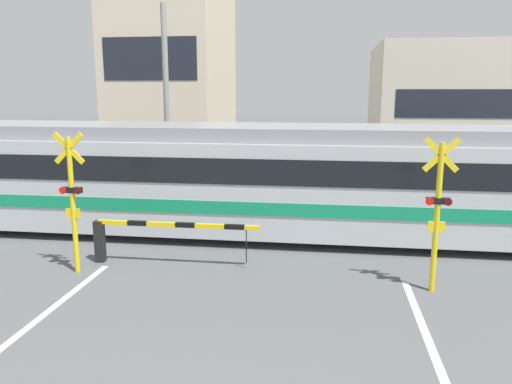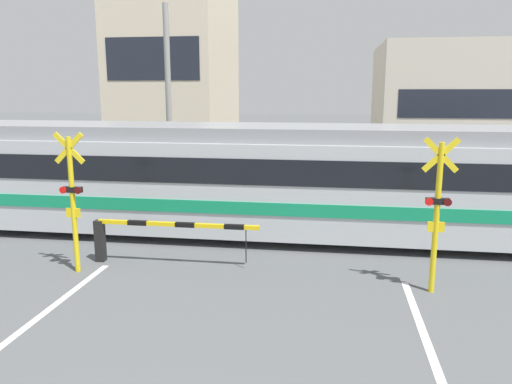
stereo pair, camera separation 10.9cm
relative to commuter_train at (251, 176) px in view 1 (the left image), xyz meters
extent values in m
cube|color=gray|center=(0.43, -0.72, -1.57)|extent=(50.00, 0.10, 0.08)
cube|color=gray|center=(0.43, 0.72, -1.57)|extent=(50.00, 0.10, 0.08)
cube|color=#B7BCC1|center=(0.00, 0.00, -0.18)|extent=(20.50, 2.98, 2.41)
cube|color=gray|center=(0.00, 0.00, 1.21)|extent=(20.29, 2.62, 0.36)
cube|color=#148C59|center=(0.00, 0.00, -0.54)|extent=(20.52, 3.04, 0.32)
cube|color=black|center=(0.00, 0.00, 0.37)|extent=(19.68, 3.02, 0.64)
cylinder|color=black|center=(-6.35, -0.72, -1.23)|extent=(0.76, 0.12, 0.76)
cylinder|color=black|center=(-6.35, 0.72, -1.23)|extent=(0.76, 0.12, 0.76)
cylinder|color=black|center=(6.36, -0.72, -1.23)|extent=(0.76, 0.12, 0.76)
cylinder|color=black|center=(6.36, 0.72, -1.23)|extent=(0.76, 0.12, 0.76)
cube|color=black|center=(-3.12, -2.81, -1.12)|extent=(0.20, 0.20, 0.98)
cube|color=yellow|center=(-1.25, -2.81, -0.65)|extent=(3.74, 0.09, 0.09)
cube|color=black|center=(-2.19, -2.81, -0.65)|extent=(0.45, 0.10, 0.10)
cube|color=black|center=(-1.06, -2.81, -0.65)|extent=(0.45, 0.10, 0.10)
cube|color=black|center=(0.06, -2.81, -0.65)|extent=(0.45, 0.10, 0.10)
cylinder|color=black|center=(0.32, -2.81, -1.08)|extent=(0.02, 0.02, 0.77)
cube|color=black|center=(3.98, 2.83, -1.12)|extent=(0.20, 0.20, 0.98)
cube|color=yellow|center=(2.10, 2.83, -0.65)|extent=(3.74, 0.09, 0.09)
cube|color=black|center=(3.04, 2.83, -0.65)|extent=(0.45, 0.10, 0.10)
cube|color=black|center=(1.92, 2.83, -0.65)|extent=(0.45, 0.10, 0.10)
cube|color=black|center=(0.79, 2.83, -0.65)|extent=(0.45, 0.10, 0.10)
cylinder|color=black|center=(0.53, 2.83, -1.08)|extent=(0.02, 0.02, 0.77)
cylinder|color=yellow|center=(-3.32, -3.53, -0.13)|extent=(0.11, 0.11, 2.97)
cube|color=yellow|center=(-3.32, -3.53, 1.12)|extent=(0.68, 0.04, 0.68)
cube|color=yellow|center=(-3.32, -3.53, 1.12)|extent=(0.68, 0.04, 0.68)
cube|color=black|center=(-3.32, -3.53, 0.23)|extent=(0.44, 0.12, 0.12)
cylinder|color=red|center=(-3.49, -3.60, 0.23)|extent=(0.15, 0.03, 0.15)
cylinder|color=#4C0C0C|center=(-3.15, -3.60, 0.23)|extent=(0.15, 0.03, 0.15)
cube|color=yellow|center=(-3.32, -3.55, -0.28)|extent=(0.32, 0.03, 0.20)
cylinder|color=yellow|center=(4.18, -3.53, -0.13)|extent=(0.11, 0.11, 2.97)
cube|color=yellow|center=(4.18, -3.53, 1.12)|extent=(0.68, 0.04, 0.68)
cube|color=yellow|center=(4.18, -3.53, 1.12)|extent=(0.68, 0.04, 0.68)
cube|color=black|center=(4.18, -3.53, 0.23)|extent=(0.44, 0.12, 0.12)
cylinder|color=red|center=(4.01, -3.60, 0.23)|extent=(0.15, 0.03, 0.15)
cylinder|color=#4C0C0C|center=(4.35, -3.60, 0.23)|extent=(0.15, 0.03, 0.15)
cube|color=yellow|center=(4.18, -3.55, -0.28)|extent=(0.32, 0.03, 0.20)
cylinder|color=#33384C|center=(1.76, 6.42, -1.18)|extent=(0.13, 0.13, 0.86)
cylinder|color=#33384C|center=(1.90, 6.42, -1.18)|extent=(0.13, 0.13, 0.86)
cube|color=#B7B7BC|center=(1.83, 6.42, -0.40)|extent=(0.38, 0.22, 0.68)
sphere|color=tan|center=(1.83, 6.42, 0.06)|extent=(0.23, 0.23, 0.23)
cube|color=beige|center=(-6.13, 13.01, 3.24)|extent=(5.31, 7.30, 9.70)
cube|color=#1E232D|center=(-6.13, 9.35, 3.73)|extent=(4.46, 0.03, 1.94)
cube|color=beige|center=(8.04, 13.01, 1.44)|extent=(7.43, 7.30, 6.10)
cube|color=#1E232D|center=(8.04, 9.35, 1.74)|extent=(6.24, 0.03, 1.22)
cylinder|color=gray|center=(-4.07, 5.33, 1.93)|extent=(0.22, 0.22, 7.08)
camera|label=1|loc=(2.03, -13.27, 2.31)|focal=35.00mm
camera|label=2|loc=(2.14, -13.25, 2.31)|focal=35.00mm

